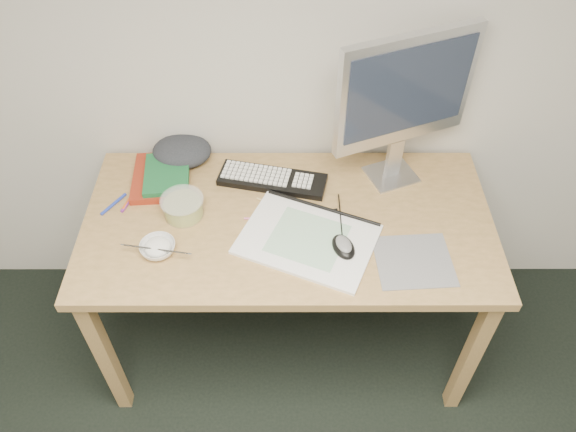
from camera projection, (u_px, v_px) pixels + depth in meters
name	position (u px, v px, depth m)	size (l,w,h in m)	color
desk	(288.00, 236.00, 1.97)	(1.40, 0.70, 0.75)	tan
mousepad	(414.00, 261.00, 1.79)	(0.24, 0.22, 0.00)	gray
sketchpad	(307.00, 239.00, 1.85)	(0.43, 0.31, 0.01)	silver
keyboard	(272.00, 180.00, 2.03)	(0.39, 0.12, 0.02)	black
monitor	(405.00, 94.00, 1.81)	(0.46, 0.21, 0.57)	silver
mouse	(344.00, 244.00, 1.80)	(0.07, 0.11, 0.04)	black
rice_bowl	(158.00, 248.00, 1.80)	(0.12, 0.12, 0.04)	silver
chopsticks	(156.00, 249.00, 1.77)	(0.02, 0.02, 0.22)	silver
fruit_tub	(183.00, 207.00, 1.91)	(0.15, 0.15, 0.07)	gold
book_red	(160.00, 177.00, 2.04)	(0.19, 0.25, 0.03)	maroon
book_green	(167.00, 174.00, 2.02)	(0.16, 0.22, 0.02)	#165B2E
cloth_lump	(182.00, 151.00, 2.10)	(0.18, 0.15, 0.08)	#23272A
pencil_pink	(271.00, 219.00, 1.91)	(0.01, 0.01, 0.18)	pink
pencil_tan	(282.00, 208.00, 1.95)	(0.01, 0.01, 0.20)	tan
pencil_black	(313.00, 214.00, 1.93)	(0.01, 0.01, 0.18)	black
marker_blue	(114.00, 204.00, 1.96)	(0.01, 0.01, 0.12)	#2037B0
marker_orange	(131.00, 197.00, 1.98)	(0.01, 0.01, 0.13)	#E2591A
marker_purple	(130.00, 200.00, 1.97)	(0.01, 0.01, 0.12)	#792997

